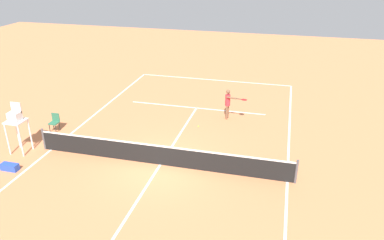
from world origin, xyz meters
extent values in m
plane|color=#D37A4C|center=(0.00, 0.00, 0.00)|extent=(60.00, 60.00, 0.00)
cube|color=white|center=(0.00, -12.26, 0.00)|extent=(10.94, 0.10, 0.01)
cube|color=white|center=(-5.47, 0.00, 0.00)|extent=(0.10, 24.51, 0.01)
cube|color=white|center=(5.47, 0.00, 0.00)|extent=(0.10, 24.51, 0.01)
cube|color=white|center=(0.00, -6.74, 0.00)|extent=(8.21, 0.10, 0.01)
cube|color=white|center=(0.00, 0.00, 0.00)|extent=(0.10, 13.48, 0.01)
cylinder|color=#4C4C51|center=(-5.77, 0.00, 0.54)|extent=(0.10, 0.10, 1.07)
cylinder|color=#4C4C51|center=(5.77, 0.00, 0.54)|extent=(0.10, 0.10, 1.07)
cube|color=black|center=(0.00, 0.00, 0.46)|extent=(11.54, 0.03, 0.91)
cube|color=white|center=(0.00, 0.00, 0.93)|extent=(11.54, 0.04, 0.06)
cylinder|color=brown|center=(-2.05, -5.76, 0.40)|extent=(0.12, 0.12, 0.80)
cylinder|color=brown|center=(-2.02, -5.56, 0.40)|extent=(0.12, 0.12, 0.80)
cylinder|color=red|center=(-2.03, -5.66, 1.11)|extent=(0.28, 0.28, 0.63)
sphere|color=brown|center=(-2.03, -5.66, 1.60)|extent=(0.23, 0.23, 0.23)
cylinder|color=brown|center=(-2.06, -5.84, 1.15)|extent=(0.09, 0.09, 0.56)
cylinder|color=brown|center=(-2.28, -5.43, 1.35)|extent=(0.56, 0.18, 0.09)
cylinder|color=black|center=(-2.68, -5.37, 1.35)|extent=(0.26, 0.08, 0.04)
ellipsoid|color=red|center=(-2.96, -5.32, 1.35)|extent=(0.36, 0.33, 0.04)
sphere|color=#CCE033|center=(-0.72, -4.21, 0.03)|extent=(0.07, 0.07, 0.07)
cylinder|color=silver|center=(6.34, 0.84, 0.78)|extent=(0.07, 0.07, 1.55)
cylinder|color=silver|center=(7.04, 0.84, 0.78)|extent=(0.07, 0.07, 1.55)
cylinder|color=silver|center=(6.34, 0.14, 0.78)|extent=(0.07, 0.07, 1.55)
cylinder|color=silver|center=(7.04, 0.14, 0.78)|extent=(0.07, 0.07, 1.55)
cube|color=silver|center=(6.69, 0.49, 1.58)|extent=(0.80, 0.80, 0.06)
cube|color=silver|center=(6.69, 0.49, 1.81)|extent=(0.50, 0.44, 0.40)
cube|color=silver|center=(6.69, 0.29, 2.16)|extent=(0.50, 0.06, 0.50)
cylinder|color=#262626|center=(6.24, -1.63, 0.23)|extent=(0.04, 0.04, 0.45)
cylinder|color=#262626|center=(6.59, -1.63, 0.23)|extent=(0.04, 0.04, 0.45)
cylinder|color=#262626|center=(6.24, -1.98, 0.23)|extent=(0.04, 0.04, 0.45)
cylinder|color=#262626|center=(6.59, -1.98, 0.23)|extent=(0.04, 0.04, 0.45)
cube|color=#2D6B4C|center=(6.41, -1.81, 0.48)|extent=(0.44, 0.44, 0.06)
cube|color=#2D6B4C|center=(6.41, -2.03, 0.73)|extent=(0.44, 0.04, 0.44)
cube|color=#2647B7|center=(6.13, 2.02, 0.15)|extent=(0.76, 0.32, 0.30)
camera|label=1|loc=(-4.87, 13.38, 8.60)|focal=34.86mm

